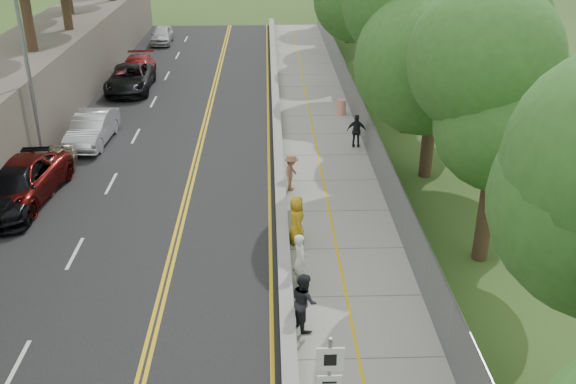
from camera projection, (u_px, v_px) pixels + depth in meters
ground at (280, 362)px, 17.73m from camera, size 140.00×140.00×0.00m
road at (162, 158)px, 31.10m from camera, size 11.20×66.00×0.04m
sidewalk at (325, 155)px, 31.34m from camera, size 4.20×66.00×0.05m
jersey_barrier at (278, 151)px, 31.15m from camera, size 0.42×66.00×0.60m
chainlink_fence at (369, 136)px, 30.98m from camera, size 0.04×66.00×2.00m
trees_fenceside at (429, 9)px, 28.48m from camera, size 7.00×66.00×14.00m
streetlight at (34, 70)px, 28.06m from camera, size 2.52×0.22×8.00m
signpost at (329, 382)px, 14.20m from camera, size 0.62×0.09×3.10m
construction_barrel at (341, 107)px, 36.76m from camera, size 0.52×0.52×0.86m
car_2 at (18, 182)px, 26.48m from camera, size 3.33×6.19×1.65m
car_3 at (13, 189)px, 25.92m from camera, size 2.60×5.68×1.61m
car_4 at (45, 168)px, 28.09m from camera, size 2.03×4.29×1.42m
car_5 at (92, 128)px, 32.50m from camera, size 1.90×4.84×1.57m
car_6 at (130, 78)px, 40.98m from camera, size 2.83×5.83×1.60m
car_7 at (137, 69)px, 43.20m from camera, size 2.35×5.33×1.52m
car_8 at (162, 35)px, 53.53m from camera, size 1.78×4.19×1.41m
painter_0 at (296, 220)px, 23.23m from camera, size 0.77×1.01×1.84m
painter_1 at (300, 260)px, 20.69m from camera, size 0.58×0.76×1.87m
painter_2 at (304, 301)px, 18.71m from camera, size 0.95×1.06×1.81m
painter_3 at (291, 173)px, 27.36m from camera, size 0.90×1.19×1.63m
person_far at (357, 131)px, 31.96m from camera, size 1.05×0.60×1.69m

